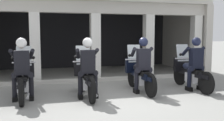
% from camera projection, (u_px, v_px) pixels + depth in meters
% --- Properties ---
extents(ground_plane, '(80.00, 80.00, 0.00)m').
position_uv_depth(ground_plane, '(95.00, 78.00, 9.78)').
color(ground_plane, gray).
extents(station_building, '(9.64, 4.14, 3.02)m').
position_uv_depth(station_building, '(86.00, 29.00, 11.26)').
color(station_building, black).
rests_on(station_building, ground).
extents(kerb_strip, '(9.14, 0.24, 0.12)m').
position_uv_depth(kerb_strip, '(98.00, 79.00, 9.03)').
color(kerb_strip, '#B7B5AD').
rests_on(kerb_strip, ground).
extents(motorcycle_far_left, '(0.62, 2.04, 1.35)m').
position_uv_depth(motorcycle_far_left, '(24.00, 79.00, 6.62)').
color(motorcycle_far_left, black).
rests_on(motorcycle_far_left, ground).
extents(police_officer_far_left, '(0.63, 0.61, 1.58)m').
position_uv_depth(police_officer_far_left, '(22.00, 64.00, 6.30)').
color(police_officer_far_left, black).
rests_on(police_officer_far_left, ground).
extents(motorcycle_center_left, '(0.62, 2.04, 1.35)m').
position_uv_depth(motorcycle_center_left, '(86.00, 77.00, 6.87)').
color(motorcycle_center_left, black).
rests_on(motorcycle_center_left, ground).
extents(police_officer_center_left, '(0.63, 0.61, 1.58)m').
position_uv_depth(police_officer_center_left, '(88.00, 63.00, 6.56)').
color(police_officer_center_left, black).
rests_on(police_officer_center_left, ground).
extents(motorcycle_center_right, '(0.62, 2.04, 1.35)m').
position_uv_depth(motorcycle_center_right, '(139.00, 74.00, 7.47)').
color(motorcycle_center_right, black).
rests_on(motorcycle_center_right, ground).
extents(police_officer_center_right, '(0.63, 0.61, 1.58)m').
position_uv_depth(police_officer_center_right, '(143.00, 60.00, 7.15)').
color(police_officer_center_right, black).
rests_on(police_officer_center_right, ground).
extents(motorcycle_far_right, '(0.62, 2.04, 1.35)m').
position_uv_depth(motorcycle_far_right, '(190.00, 72.00, 7.78)').
color(motorcycle_far_right, black).
rests_on(motorcycle_far_right, ground).
extents(police_officer_far_right, '(0.63, 0.61, 1.58)m').
position_uv_depth(police_officer_far_right, '(196.00, 59.00, 7.47)').
color(police_officer_far_right, black).
rests_on(police_officer_far_right, ground).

